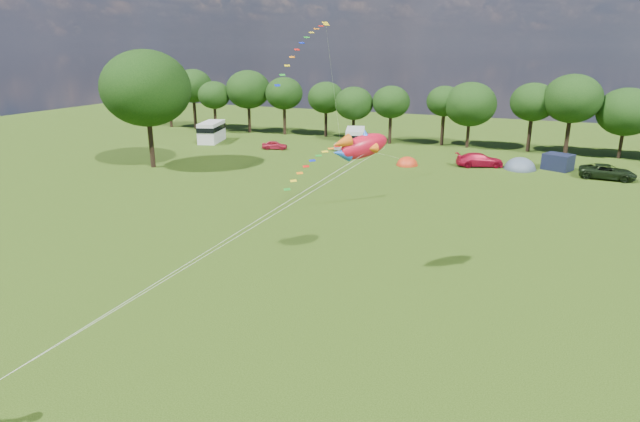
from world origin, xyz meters
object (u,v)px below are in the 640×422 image
at_px(car_d, 607,172).
at_px(fish_kite, 360,146).
at_px(big_tree, 146,88).
at_px(campervan_b, 355,138).
at_px(car_b, 350,146).
at_px(tent_orange, 407,165).
at_px(campervan_a, 212,131).
at_px(tent_greyblue, 520,169).
at_px(car_a, 275,145).
at_px(car_c, 480,160).

relative_size(car_d, fish_kite, 1.64).
bearing_deg(fish_kite, big_tree, 99.90).
bearing_deg(campervan_b, fish_kite, -177.96).
bearing_deg(car_b, big_tree, 124.10).
relative_size(car_b, campervan_b, 0.64).
relative_size(tent_orange, fish_kite, 0.81).
bearing_deg(tent_orange, campervan_b, 142.48).
bearing_deg(car_b, campervan_b, -15.71).
height_order(campervan_a, tent_orange, campervan_a).
relative_size(car_b, campervan_a, 0.63).
relative_size(tent_greyblue, fish_kite, 1.14).
xyz_separation_m(campervan_a, campervan_b, (21.49, 2.66, -0.05)).
distance_m(big_tree, campervan_a, 19.07).
bearing_deg(car_a, tent_greyblue, -107.75).
bearing_deg(car_a, campervan_b, -85.72).
relative_size(big_tree, campervan_a, 2.05).
bearing_deg(car_c, fish_kite, 154.13).
distance_m(big_tree, car_b, 26.81).
bearing_deg(big_tree, fish_kite, -31.15).
bearing_deg(car_d, car_c, 88.80).
xyz_separation_m(big_tree, campervan_a, (-3.59, 17.19, -7.44)).
relative_size(car_a, campervan_b, 0.56).
bearing_deg(fish_kite, car_b, 62.05).
xyz_separation_m(big_tree, car_d, (48.30, 14.64, -8.24)).
relative_size(car_c, campervan_a, 0.81).
xyz_separation_m(car_c, campervan_a, (-38.57, 1.63, 0.79)).
relative_size(campervan_a, campervan_b, 1.03).
relative_size(car_b, car_c, 0.77).
bearing_deg(campervan_b, car_b, 157.91).
height_order(car_d, fish_kite, fish_kite).
height_order(big_tree, campervan_a, big_tree).
distance_m(campervan_a, fish_kite, 51.73).
height_order(car_c, fish_kite, fish_kite).
xyz_separation_m(campervan_a, fish_kite, (35.88, -36.71, 6.47)).
distance_m(tent_orange, tent_greyblue, 12.83).
bearing_deg(car_d, fish_kite, 157.62).
bearing_deg(campervan_b, tent_greyblue, -118.28).
relative_size(tent_orange, tent_greyblue, 0.71).
height_order(big_tree, tent_greyblue, big_tree).
relative_size(car_b, fish_kite, 1.17).
bearing_deg(big_tree, campervan_a, 101.80).
height_order(tent_greyblue, fish_kite, fish_kite).
bearing_deg(tent_greyblue, car_b, 173.89).
distance_m(car_d, campervan_a, 51.96).
bearing_deg(tent_orange, car_c, 18.87).
xyz_separation_m(campervan_b, tent_orange, (9.12, -7.01, -1.50)).
bearing_deg(car_d, big_tree, 109.60).
height_order(car_a, campervan_a, campervan_a).
distance_m(car_b, campervan_b, 1.78).
xyz_separation_m(big_tree, fish_kite, (32.29, -19.52, -0.97)).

